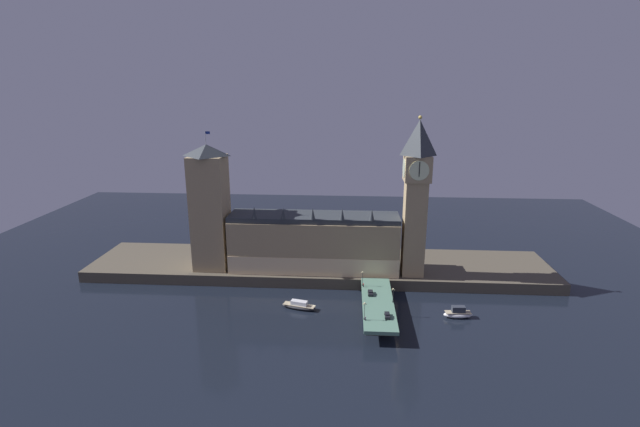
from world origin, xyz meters
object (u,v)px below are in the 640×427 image
(car_northbound_lead, at_px, (371,293))
(boat_upstream, at_px, (299,306))
(clock_tower, at_px, (416,194))
(street_lamp_far, at_px, (363,277))
(street_lamp_near, at_px, (365,309))
(boat_downstream, at_px, (458,313))
(victoria_tower, at_px, (210,207))
(street_lamp_mid, at_px, (393,293))
(car_southbound_lead, at_px, (387,315))
(pedestrian_far_rail, at_px, (363,285))
(pedestrian_near_rail, at_px, (365,318))

(car_northbound_lead, relative_size, boat_upstream, 0.30)
(clock_tower, height_order, street_lamp_far, clock_tower)
(street_lamp_near, bearing_deg, car_northbound_lead, 81.69)
(boat_downstream, bearing_deg, victoria_tower, 162.54)
(street_lamp_mid, relative_size, boat_downstream, 0.52)
(car_northbound_lead, bearing_deg, victoria_tower, 159.16)
(car_southbound_lead, bearing_deg, pedestrian_far_rail, 107.29)
(clock_tower, bearing_deg, street_lamp_far, -143.96)
(boat_upstream, bearing_deg, pedestrian_far_rail, 20.35)
(street_lamp_mid, height_order, boat_downstream, street_lamp_mid)
(street_lamp_far, bearing_deg, car_southbound_lead, -72.63)
(pedestrian_near_rail, bearing_deg, street_lamp_far, 90.76)
(street_lamp_mid, bearing_deg, pedestrian_near_rail, -125.82)
(street_lamp_near, distance_m, boat_upstream, 33.07)
(victoria_tower, xyz_separation_m, car_southbound_lead, (78.27, -46.50, -27.35))
(car_northbound_lead, xyz_separation_m, pedestrian_near_rail, (-2.69, -21.87, 0.15))
(street_lamp_far, relative_size, boat_upstream, 0.42)
(car_southbound_lead, xyz_separation_m, pedestrian_near_rail, (-8.06, -3.12, 0.15))
(street_lamp_mid, bearing_deg, victoria_tower, 157.21)
(street_lamp_near, height_order, boat_upstream, street_lamp_near)
(victoria_tower, bearing_deg, pedestrian_far_rail, -16.35)
(pedestrian_far_rail, distance_m, street_lamp_near, 28.49)
(car_southbound_lead, xyz_separation_m, street_lamp_near, (-8.46, -2.40, 3.51))
(street_lamp_near, height_order, boat_downstream, street_lamp_near)
(victoria_tower, distance_m, boat_downstream, 116.76)
(pedestrian_far_rail, distance_m, boat_upstream, 28.57)
(car_southbound_lead, bearing_deg, car_northbound_lead, 106.00)
(pedestrian_near_rail, relative_size, street_lamp_near, 0.25)
(car_southbound_lead, xyz_separation_m, pedestrian_far_rail, (-8.06, 25.90, 0.21))
(street_lamp_far, relative_size, boat_downstream, 0.57)
(street_lamp_far, bearing_deg, car_northbound_lead, -69.59)
(pedestrian_near_rail, xyz_separation_m, pedestrian_far_rail, (0.00, 29.02, 0.05))
(pedestrian_far_rail, bearing_deg, pedestrian_near_rail, -90.00)
(car_northbound_lead, relative_size, street_lamp_mid, 0.79)
(car_northbound_lead, xyz_separation_m, street_lamp_mid, (8.46, -6.42, 3.00))
(street_lamp_far, height_order, boat_upstream, street_lamp_far)
(clock_tower, height_order, street_lamp_mid, clock_tower)
(pedestrian_far_rail, relative_size, boat_downstream, 0.15)
(pedestrian_near_rail, height_order, boat_downstream, pedestrian_near_rail)
(pedestrian_near_rail, bearing_deg, boat_downstream, 23.44)
(street_lamp_far, bearing_deg, boat_downstream, -20.91)
(pedestrian_far_rail, xyz_separation_m, boat_downstream, (36.80, -13.07, -5.21))
(pedestrian_near_rail, bearing_deg, street_lamp_near, 118.93)
(pedestrian_near_rail, height_order, street_lamp_near, street_lamp_near)
(street_lamp_far, bearing_deg, clock_tower, 36.04)
(car_southbound_lead, height_order, boat_upstream, car_southbound_lead)
(car_northbound_lead, bearing_deg, boat_upstream, -174.90)
(clock_tower, relative_size, pedestrian_near_rail, 41.96)
(street_lamp_mid, relative_size, boat_upstream, 0.38)
(car_southbound_lead, height_order, boat_downstream, car_southbound_lead)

